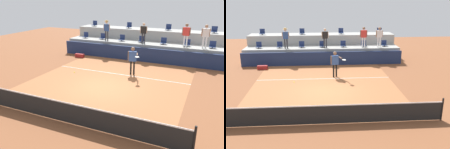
% 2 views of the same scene
% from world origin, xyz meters
% --- Properties ---
extents(ground_plane, '(40.00, 40.00, 0.00)m').
position_xyz_m(ground_plane, '(0.00, 0.00, 0.00)').
color(ground_plane, brown).
extents(court_inner_paint, '(9.00, 10.00, 0.01)m').
position_xyz_m(court_inner_paint, '(0.00, 1.00, 0.00)').
color(court_inner_paint, '#A36038').
rests_on(court_inner_paint, ground_plane).
extents(court_service_line, '(9.00, 0.06, 0.00)m').
position_xyz_m(court_service_line, '(0.00, 2.40, 0.01)').
color(court_service_line, silver).
rests_on(court_service_line, ground_plane).
extents(tennis_net, '(10.48, 0.08, 1.07)m').
position_xyz_m(tennis_net, '(0.00, -4.00, 0.50)').
color(tennis_net, black).
rests_on(tennis_net, ground_plane).
extents(sponsor_backboard, '(13.00, 0.16, 1.10)m').
position_xyz_m(sponsor_backboard, '(0.00, 6.00, 0.55)').
color(sponsor_backboard, navy).
rests_on(sponsor_backboard, ground_plane).
extents(seating_tier_lower, '(13.00, 1.80, 1.25)m').
position_xyz_m(seating_tier_lower, '(0.00, 7.30, 0.62)').
color(seating_tier_lower, '#9E9E99').
rests_on(seating_tier_lower, ground_plane).
extents(seating_tier_upper, '(13.00, 1.80, 2.10)m').
position_xyz_m(seating_tier_upper, '(0.00, 9.10, 1.05)').
color(seating_tier_upper, '#9E9E99').
rests_on(seating_tier_upper, ground_plane).
extents(stadium_chair_lower_far_left, '(0.44, 0.40, 0.52)m').
position_xyz_m(stadium_chair_lower_far_left, '(-5.29, 7.23, 1.46)').
color(stadium_chair_lower_far_left, '#2D2D33').
rests_on(stadium_chair_lower_far_left, seating_tier_lower).
extents(stadium_chair_lower_left, '(0.44, 0.40, 0.52)m').
position_xyz_m(stadium_chair_lower_left, '(-3.57, 7.23, 1.46)').
color(stadium_chair_lower_left, '#2D2D33').
rests_on(stadium_chair_lower_left, seating_tier_lower).
extents(stadium_chair_lower_mid_left, '(0.44, 0.40, 0.52)m').
position_xyz_m(stadium_chair_lower_mid_left, '(-1.73, 7.23, 1.46)').
color(stadium_chair_lower_mid_left, '#2D2D33').
rests_on(stadium_chair_lower_mid_left, seating_tier_lower).
extents(stadium_chair_lower_center, '(0.44, 0.40, 0.52)m').
position_xyz_m(stadium_chair_lower_center, '(-0.02, 7.23, 1.46)').
color(stadium_chair_lower_center, '#2D2D33').
rests_on(stadium_chair_lower_center, seating_tier_lower).
extents(stadium_chair_lower_mid_right, '(0.44, 0.40, 0.52)m').
position_xyz_m(stadium_chair_lower_mid_right, '(1.78, 7.23, 1.46)').
color(stadium_chair_lower_mid_right, '#2D2D33').
rests_on(stadium_chair_lower_mid_right, seating_tier_lower).
extents(stadium_chair_lower_right, '(0.44, 0.40, 0.52)m').
position_xyz_m(stadium_chair_lower_right, '(3.56, 7.23, 1.46)').
color(stadium_chair_lower_right, '#2D2D33').
rests_on(stadium_chair_lower_right, seating_tier_lower).
extents(stadium_chair_lower_far_right, '(0.44, 0.40, 0.52)m').
position_xyz_m(stadium_chair_lower_far_right, '(5.34, 7.23, 1.46)').
color(stadium_chair_lower_far_right, '#2D2D33').
rests_on(stadium_chair_lower_far_right, seating_tier_lower).
extents(stadium_chair_upper_far_left, '(0.44, 0.40, 0.52)m').
position_xyz_m(stadium_chair_upper_far_left, '(-5.31, 9.03, 2.31)').
color(stadium_chair_upper_far_left, '#2D2D33').
rests_on(stadium_chair_upper_far_left, seating_tier_upper).
extents(stadium_chair_upper_left, '(0.44, 0.40, 0.52)m').
position_xyz_m(stadium_chair_upper_left, '(-1.78, 9.03, 2.31)').
color(stadium_chair_upper_left, '#2D2D33').
rests_on(stadium_chair_upper_left, seating_tier_upper).
extents(stadium_chair_upper_right, '(0.44, 0.40, 0.52)m').
position_xyz_m(stadium_chair_upper_right, '(1.75, 9.03, 2.31)').
color(stadium_chair_upper_right, '#2D2D33').
rests_on(stadium_chair_upper_right, seating_tier_upper).
extents(stadium_chair_upper_far_right, '(0.44, 0.40, 0.52)m').
position_xyz_m(stadium_chair_upper_far_right, '(5.31, 9.03, 2.31)').
color(stadium_chair_upper_far_right, '#2D2D33').
rests_on(stadium_chair_upper_far_right, seating_tier_upper).
extents(tennis_player, '(1.03, 1.17, 1.81)m').
position_xyz_m(tennis_player, '(0.81, 2.74, 1.12)').
color(tennis_player, black).
rests_on(tennis_player, ground_plane).
extents(spectator_with_hat, '(0.58, 0.43, 1.69)m').
position_xyz_m(spectator_with_hat, '(-2.98, 6.85, 2.28)').
color(spectator_with_hat, '#2D2D33').
rests_on(spectator_with_hat, seating_tier_lower).
extents(spectator_in_white, '(0.58, 0.22, 1.63)m').
position_xyz_m(spectator_in_white, '(0.24, 6.85, 2.22)').
color(spectator_in_white, '#2D2D33').
rests_on(spectator_in_white, seating_tier_lower).
extents(spectator_in_grey, '(0.60, 0.25, 1.72)m').
position_xyz_m(spectator_in_grey, '(3.46, 6.85, 2.29)').
color(spectator_in_grey, white).
rests_on(spectator_in_grey, seating_tier_lower).
extents(spectator_leaning_on_rail, '(0.60, 0.25, 1.71)m').
position_xyz_m(spectator_leaning_on_rail, '(4.79, 6.85, 2.28)').
color(spectator_leaning_on_rail, white).
rests_on(spectator_leaning_on_rail, seating_tier_lower).
extents(tennis_ball, '(0.07, 0.07, 0.07)m').
position_xyz_m(tennis_ball, '(-1.75, -0.11, 0.67)').
color(tennis_ball, '#CCE033').
extents(equipment_bag, '(0.76, 0.28, 0.30)m').
position_xyz_m(equipment_bag, '(-4.66, 5.08, 0.15)').
color(equipment_bag, maroon).
rests_on(equipment_bag, ground_plane).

